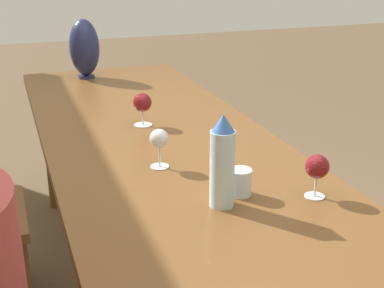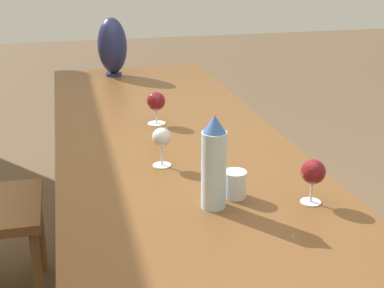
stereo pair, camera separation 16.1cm
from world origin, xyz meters
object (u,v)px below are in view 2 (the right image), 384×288
at_px(water_tumbler, 235,184).
at_px(wine_glass_2, 313,173).
at_px(vase, 112,46).
at_px(wine_glass_3, 161,139).
at_px(wine_glass_1, 156,102).
at_px(water_bottle, 214,163).

bearing_deg(water_tumbler, wine_glass_2, -113.47).
height_order(water_tumbler, vase, vase).
bearing_deg(water_tumbler, wine_glass_3, 30.25).
height_order(wine_glass_1, wine_glass_3, wine_glass_1).
distance_m(water_bottle, wine_glass_3, 0.32).
distance_m(water_tumbler, wine_glass_1, 0.70).
distance_m(water_bottle, water_tumbler, 0.12).
height_order(vase, wine_glass_2, vase).
distance_m(vase, wine_glass_2, 1.68).
bearing_deg(wine_glass_3, wine_glass_2, -135.25).
distance_m(water_bottle, wine_glass_2, 0.27).
distance_m(wine_glass_2, wine_glass_3, 0.50).
bearing_deg(wine_glass_2, wine_glass_1, 20.63).
bearing_deg(water_tumbler, wine_glass_1, 8.16).
bearing_deg(vase, water_bottle, -176.24).
relative_size(water_tumbler, wine_glass_1, 0.60).
bearing_deg(wine_glass_1, vase, 5.29).
height_order(water_bottle, wine_glass_1, water_bottle).
xyz_separation_m(water_bottle, water_tumbler, (0.04, -0.07, -0.09)).
bearing_deg(wine_glass_3, wine_glass_1, -7.76).
bearing_deg(water_bottle, water_tumbler, -60.14).
bearing_deg(wine_glass_2, water_bottle, 81.26).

